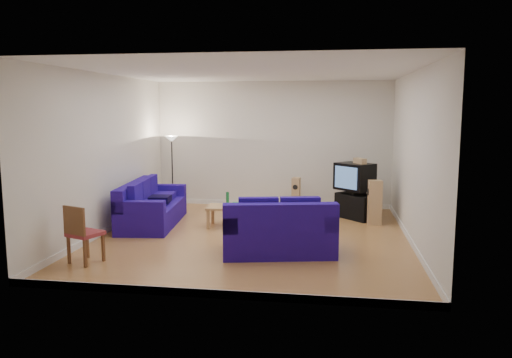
# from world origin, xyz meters

# --- Properties ---
(room) EXTENTS (6.01, 6.51, 3.21)m
(room) POSITION_xyz_m (0.00, 0.00, 1.54)
(room) COLOR #925B2D
(room) RESTS_ON ground
(sofa_three_seat) EXTENTS (1.27, 2.48, 0.92)m
(sofa_three_seat) POSITION_xyz_m (-2.40, 0.76, 0.34)
(sofa_three_seat) COLOR navy
(sofa_three_seat) RESTS_ON ground
(sofa_loveseat) EXTENTS (2.09, 1.43, 0.96)m
(sofa_loveseat) POSITION_xyz_m (0.62, -1.07, 0.36)
(sofa_loveseat) COLOR navy
(sofa_loveseat) RESTS_ON ground
(coffee_table) EXTENTS (1.26, 0.67, 0.45)m
(coffee_table) POSITION_xyz_m (-0.48, 0.80, 0.39)
(coffee_table) COLOR tan
(coffee_table) RESTS_ON ground
(bottle) EXTENTS (0.07, 0.07, 0.28)m
(bottle) POSITION_xyz_m (-0.69, 0.89, 0.59)
(bottle) COLOR #197233
(bottle) RESTS_ON coffee_table
(tissue_box) EXTENTS (0.25, 0.15, 0.10)m
(tissue_box) POSITION_xyz_m (-0.43, 0.70, 0.50)
(tissue_box) COLOR green
(tissue_box) RESTS_ON coffee_table
(red_canister) EXTENTS (0.11, 0.11, 0.14)m
(red_canister) POSITION_xyz_m (-0.19, 0.82, 0.52)
(red_canister) COLOR red
(red_canister) RESTS_ON coffee_table
(remote) EXTENTS (0.15, 0.09, 0.02)m
(remote) POSITION_xyz_m (-0.10, 0.65, 0.46)
(remote) COLOR black
(remote) RESTS_ON coffee_table
(tv_stand) EXTENTS (1.01, 1.02, 0.56)m
(tv_stand) POSITION_xyz_m (2.09, 2.04, 0.28)
(tv_stand) COLOR black
(tv_stand) RESTS_ON ground
(av_receiver) EXTENTS (0.45, 0.49, 0.09)m
(av_receiver) POSITION_xyz_m (2.08, 2.05, 0.61)
(av_receiver) COLOR black
(av_receiver) RESTS_ON tv_stand
(television) EXTENTS (0.98, 0.97, 0.62)m
(television) POSITION_xyz_m (2.03, 2.09, 0.96)
(television) COLOR black
(television) RESTS_ON av_receiver
(centre_speaker) EXTENTS (0.30, 0.38, 0.12)m
(centre_speaker) POSITION_xyz_m (2.14, 2.01, 1.34)
(centre_speaker) COLOR tan
(centre_speaker) RESTS_ON television
(speaker_left) EXTENTS (0.21, 0.27, 0.83)m
(speaker_left) POSITION_xyz_m (0.65, 2.70, 0.41)
(speaker_left) COLOR tan
(speaker_left) RESTS_ON ground
(speaker_right) EXTENTS (0.32, 0.25, 0.97)m
(speaker_right) POSITION_xyz_m (2.45, 1.47, 0.49)
(speaker_right) COLOR tan
(speaker_right) RESTS_ON ground
(floor_lamp) EXTENTS (0.31, 0.31, 1.83)m
(floor_lamp) POSITION_xyz_m (-2.45, 2.52, 1.51)
(floor_lamp) COLOR black
(floor_lamp) RESTS_ON ground
(dining_chair) EXTENTS (0.60, 0.60, 0.97)m
(dining_chair) POSITION_xyz_m (-2.48, -2.10, 0.54)
(dining_chair) COLOR brown
(dining_chair) RESTS_ON ground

